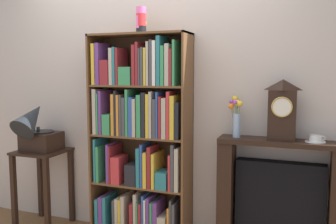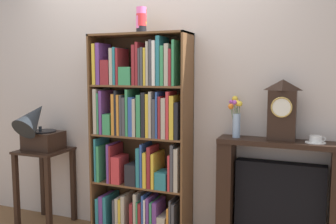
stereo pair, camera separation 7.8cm
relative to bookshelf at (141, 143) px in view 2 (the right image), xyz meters
name	(u,v)px [view 2 (the right image)]	position (x,y,z in m)	size (l,w,h in m)	color
wall_back	(158,93)	(0.09, 0.20, 0.44)	(4.57, 0.08, 2.65)	beige
bookshelf	(141,143)	(0.00, 0.00, 0.00)	(0.90, 0.29, 1.85)	brown
cup_stack	(141,20)	(0.03, -0.03, 1.07)	(0.09, 0.09, 0.21)	black
side_table_left	(45,172)	(-1.02, -0.07, -0.35)	(0.45, 0.44, 0.76)	black
gramophone	(38,129)	(-1.02, -0.13, 0.09)	(0.33, 0.47, 0.53)	black
fireplace_mantel	(279,202)	(1.19, 0.06, -0.40)	(0.97, 0.23, 0.99)	black
mantel_clock	(282,110)	(1.19, 0.04, 0.34)	(0.21, 0.13, 0.47)	black
flower_vase	(236,116)	(0.84, 0.05, 0.28)	(0.12, 0.14, 0.33)	#99B2D1
teacup_with_saucer	(316,140)	(1.44, 0.04, 0.13)	(0.15, 0.15, 0.05)	white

